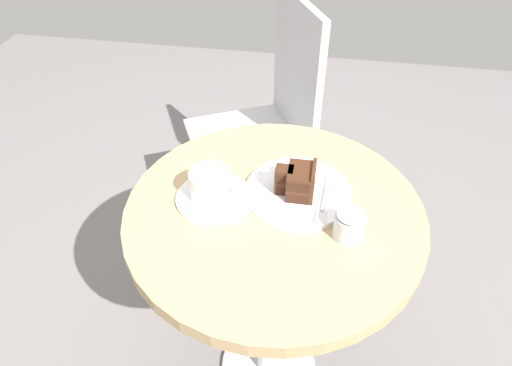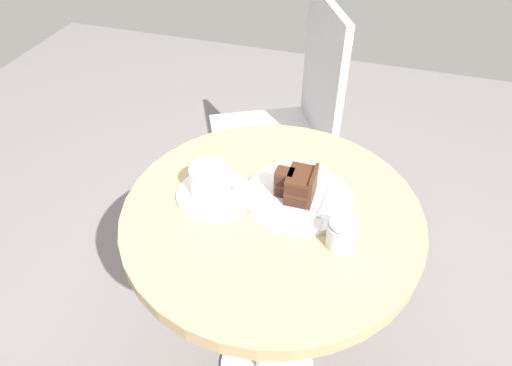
% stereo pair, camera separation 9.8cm
% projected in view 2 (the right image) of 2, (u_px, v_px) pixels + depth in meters
% --- Properties ---
extents(cafe_table, '(0.65, 0.65, 0.70)m').
position_uv_depth(cafe_table, '(271.00, 249.00, 1.06)').
color(cafe_table, tan).
rests_on(cafe_table, ground).
extents(saucer, '(0.17, 0.17, 0.01)m').
position_uv_depth(saucer, '(214.00, 194.00, 1.01)').
color(saucer, white).
rests_on(saucer, cafe_table).
extents(coffee_cup, '(0.12, 0.09, 0.07)m').
position_uv_depth(coffee_cup, '(211.00, 180.00, 0.98)').
color(coffee_cup, white).
rests_on(coffee_cup, saucer).
extents(teaspoon, '(0.02, 0.10, 0.00)m').
position_uv_depth(teaspoon, '(236.00, 201.00, 0.98)').
color(teaspoon, silver).
rests_on(teaspoon, saucer).
extents(cake_plate, '(0.23, 0.23, 0.01)m').
position_uv_depth(cake_plate, '(298.00, 196.00, 1.00)').
color(cake_plate, white).
rests_on(cake_plate, cafe_table).
extents(cake_slice, '(0.09, 0.07, 0.07)m').
position_uv_depth(cake_slice, '(299.00, 185.00, 0.97)').
color(cake_slice, '#381E14').
rests_on(cake_slice, cake_plate).
extents(fork, '(0.03, 0.16, 0.00)m').
position_uv_depth(fork, '(321.00, 212.00, 0.95)').
color(fork, silver).
rests_on(fork, cake_plate).
extents(napkin, '(0.17, 0.17, 0.00)m').
position_uv_depth(napkin, '(310.00, 192.00, 1.01)').
color(napkin, beige).
rests_on(napkin, cafe_table).
extents(cafe_chair, '(0.51, 0.51, 0.92)m').
position_uv_depth(cafe_chair, '(294.00, 116.00, 1.56)').
color(cafe_chair, '#BCBCC1').
rests_on(cafe_chair, ground).
extents(sugar_pot, '(0.06, 0.06, 0.07)m').
position_uv_depth(sugar_pot, '(342.00, 232.00, 0.88)').
color(sugar_pot, silver).
rests_on(sugar_pot, cafe_table).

